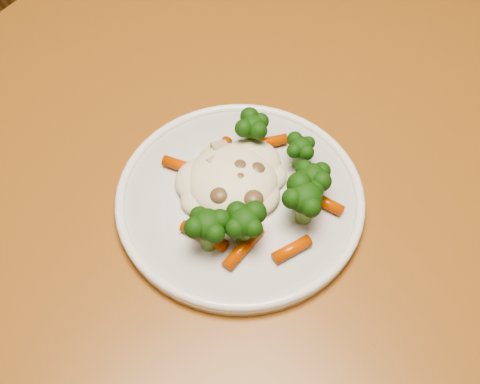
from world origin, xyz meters
The scene contains 3 objects.
dining_table centered at (-0.32, -0.20, 0.64)m, with size 1.30×1.11×0.75m.
plate centered at (-0.24, -0.25, 0.76)m, with size 0.25×0.25×0.01m, color white.
meal centered at (-0.23, -0.26, 0.78)m, with size 0.18×0.17×0.05m.
Camera 1 is at (-0.43, -0.55, 1.27)m, focal length 45.00 mm.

